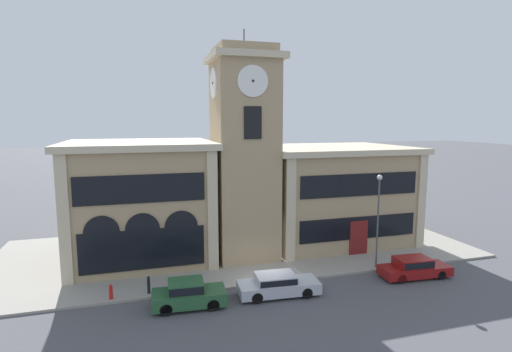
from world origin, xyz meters
The scene contains 11 objects.
ground_plane centered at (0.00, 0.00, 0.00)m, with size 300.00×300.00×0.00m, color #4C4C51.
sidewalk_kerb centered at (0.00, 7.38, 0.07)m, with size 36.70×14.77×0.15m.
clock_tower centered at (0.00, 5.48, 7.82)m, with size 5.06×5.06×16.74m.
town_hall_left_wing centered at (-7.43, 8.00, 4.42)m, with size 10.60×10.16×8.80m.
town_hall_right_wing centered at (8.42, 8.01, 4.10)m, with size 12.57×10.16×8.14m.
parked_car_near centered at (-5.18, -1.55, 0.79)m, with size 4.16×2.06×1.52m.
parked_car_mid centered at (0.12, -1.55, 0.69)m, with size 4.93×2.16×1.31m.
parked_car_far centered at (9.71, -1.55, 0.70)m, with size 4.77×2.02×1.35m.
street_lamp centered at (8.13, 0.41, 4.36)m, with size 0.36×0.36×6.53m.
bollard centered at (-7.23, 0.56, 0.67)m, with size 0.18×0.18×1.06m.
fire_hydrant centered at (-9.34, 0.40, 0.57)m, with size 0.22×0.22×0.87m.
Camera 1 is at (-7.58, -22.82, 10.31)m, focal length 28.00 mm.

